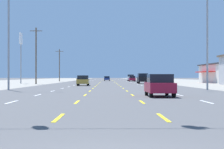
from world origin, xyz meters
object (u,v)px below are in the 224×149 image
at_px(streetlight_left_row_0, 12,29).
at_px(streetlight_right_row_0, 204,35).
at_px(sedan_center_turn_farthest, 107,78).
at_px(hatchback_far_right_far, 132,79).
at_px(hatchback_inner_right_nearest, 160,85).
at_px(suv_far_right_mid, 143,78).
at_px(pole_sign_left_row_2, 21,45).
at_px(sedan_far_left_midfar, 81,79).
at_px(hatchback_inner_left_near, 83,80).
at_px(suv_far_right_farther, 131,78).

relative_size(streetlight_left_row_0, streetlight_right_row_0, 1.11).
height_order(sedan_center_turn_farthest, streetlight_left_row_0, streetlight_left_row_0).
relative_size(hatchback_far_right_far, streetlight_right_row_0, 0.40).
height_order(hatchback_inner_right_nearest, suv_far_right_mid, suv_far_right_mid).
height_order(hatchback_inner_right_nearest, pole_sign_left_row_2, pole_sign_left_row_2).
relative_size(hatchback_inner_right_nearest, sedan_far_left_midfar, 0.87).
distance_m(hatchback_inner_left_near, streetlight_right_row_0, 22.93).
relative_size(hatchback_inner_right_nearest, sedan_center_turn_farthest, 0.87).
distance_m(hatchback_inner_right_nearest, sedan_center_turn_farthest, 90.38).
height_order(suv_far_right_mid, hatchback_far_right_far, suv_far_right_mid).
bearing_deg(pole_sign_left_row_2, hatchback_far_right_far, 50.23).
xyz_separation_m(sedan_far_left_midfar, sedan_center_turn_farthest, (6.99, 17.41, 0.00)).
xyz_separation_m(hatchback_inner_right_nearest, streetlight_right_row_0, (6.35, 12.32, 4.80)).
xyz_separation_m(hatchback_inner_right_nearest, pole_sign_left_row_2, (-20.59, 47.64, 6.76)).
bearing_deg(sedan_far_left_midfar, streetlight_right_row_0, -74.35).
height_order(sedan_far_left_midfar, sedan_center_turn_farthest, same).
bearing_deg(hatchback_inner_right_nearest, pole_sign_left_row_2, 113.38).
relative_size(suv_far_right_mid, pole_sign_left_row_2, 0.49).
bearing_deg(sedan_center_turn_farthest, hatchback_inner_right_nearest, -87.70).
bearing_deg(streetlight_left_row_0, sedan_center_turn_farthest, 82.94).
xyz_separation_m(hatchback_inner_left_near, pole_sign_left_row_2, (-13.38, 17.46, 6.76)).
xyz_separation_m(hatchback_far_right_far, suv_far_right_farther, (0.36, 12.57, 0.24)).
distance_m(hatchback_inner_left_near, suv_far_right_farther, 59.78).
bearing_deg(sedan_far_left_midfar, sedan_center_turn_farthest, 68.11).
height_order(sedan_far_left_midfar, pole_sign_left_row_2, pole_sign_left_row_2).
bearing_deg(hatchback_inner_right_nearest, sedan_far_left_midfar, 98.29).
bearing_deg(suv_far_right_mid, hatchback_inner_right_nearest, -94.10).
distance_m(suv_far_right_farther, sedan_center_turn_farthest, 7.46).
xyz_separation_m(sedan_center_turn_farthest, streetlight_right_row_0, (9.98, -77.98, 4.83)).
distance_m(hatchback_inner_left_near, streetlight_left_row_0, 19.62).
height_order(hatchback_inner_left_near, sedan_far_left_midfar, hatchback_inner_left_near).
relative_size(pole_sign_left_row_2, streetlight_right_row_0, 1.02).
xyz_separation_m(suv_far_right_mid, pole_sign_left_row_2, (-23.95, 0.87, 6.52)).
relative_size(pole_sign_left_row_2, streetlight_left_row_0, 0.92).
xyz_separation_m(hatchback_inner_right_nearest, hatchback_inner_left_near, (-7.21, 30.18, 0.00)).
distance_m(hatchback_far_right_far, pole_sign_left_row_2, 38.01).
bearing_deg(streetlight_left_row_0, hatchback_inner_left_near, 71.20).
xyz_separation_m(hatchback_inner_left_near, hatchback_far_right_far, (10.55, 46.20, 0.00)).
height_order(hatchback_inner_left_near, hatchback_far_right_far, same).
bearing_deg(sedan_center_turn_farthest, hatchback_far_right_far, -63.42).
height_order(suv_far_right_mid, sedan_far_left_midfar, suv_far_right_mid).
xyz_separation_m(suv_far_right_farther, sedan_center_turn_farthest, (-7.33, 1.35, -0.27)).
bearing_deg(streetlight_right_row_0, suv_far_right_farther, 91.98).
distance_m(hatchback_inner_right_nearest, streetlight_right_row_0, 14.67).
height_order(suv_far_right_farther, streetlight_right_row_0, streetlight_right_row_0).
xyz_separation_m(sedan_far_left_midfar, streetlight_right_row_0, (16.97, -60.57, 4.83)).
bearing_deg(suv_far_right_farther, sedan_far_left_midfar, -131.74).
height_order(hatchback_inner_right_nearest, sedan_far_left_midfar, hatchback_inner_right_nearest).
height_order(hatchback_inner_left_near, sedan_center_turn_farthest, hatchback_inner_left_near).
bearing_deg(sedan_center_turn_farthest, hatchback_inner_left_near, -93.41).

